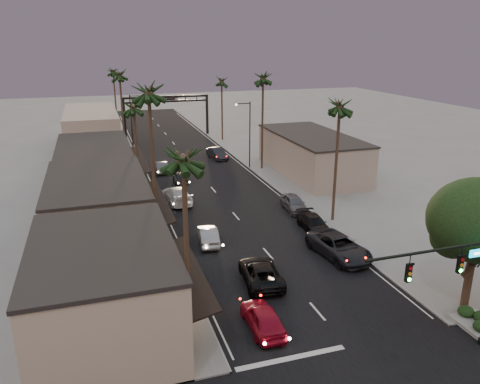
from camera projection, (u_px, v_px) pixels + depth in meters
ground at (207, 183)px, 57.53m from camera, size 200.00×200.00×0.00m
road at (198, 172)px, 62.06m from camera, size 14.00×120.00×0.02m
sidewalk_left at (121, 164)px, 65.66m from camera, size 5.00×92.00×0.12m
sidewalk_right at (249, 155)px, 71.11m from camera, size 5.00×92.00×0.12m
storefront_near at (105, 290)px, 27.58m from camera, size 8.00×12.00×5.50m
storefront_mid at (99, 211)px, 40.26m from camera, size 8.00×14.00×5.50m
storefront_far at (95, 167)px, 54.83m from camera, size 8.00×16.00×5.00m
storefront_dist at (92, 129)px, 75.51m from camera, size 8.00×20.00×6.00m
building_right at (312, 155)px, 60.77m from camera, size 8.00×18.00×5.00m
traffic_signal at (469, 270)px, 24.97m from camera, size 8.51×0.22×7.80m
corner_tree at (480, 224)px, 28.90m from camera, size 6.20×6.20×8.80m
planter at (477, 327)px, 28.75m from camera, size 2.20×2.60×0.24m
arch at (166, 106)px, 82.98m from camera, size 15.20×0.40×7.27m
streetlight_right at (248, 130)px, 62.38m from camera, size 2.13×0.30×9.00m
streetlight_left at (133, 119)px, 70.19m from camera, size 2.13×0.30×9.00m
palm_la at (183, 152)px, 23.42m from camera, size 3.20×3.20×13.20m
palm_lb at (148, 88)px, 34.59m from camera, size 3.20×3.20×15.20m
palm_lc at (133, 104)px, 48.18m from camera, size 3.20×3.20×12.20m
palm_ld at (119, 72)px, 64.78m from camera, size 3.20×3.20×14.20m
palm_ra at (340, 102)px, 41.94m from camera, size 3.20×3.20×13.20m
palm_rb at (263, 75)px, 59.75m from camera, size 3.20×3.20×14.20m
palm_rc at (222, 79)px, 78.47m from camera, size 3.20×3.20×12.20m
palm_far at (113, 70)px, 86.00m from camera, size 3.20×3.20×13.20m
oncoming_red at (263, 318)px, 28.31m from camera, size 1.90×4.58×1.55m
oncoming_pickup at (261, 272)px, 33.83m from camera, size 3.23×5.86×1.55m
oncoming_silver at (208, 235)px, 40.28m from camera, size 2.10×4.56×1.45m
oncoming_white at (177, 195)px, 50.33m from camera, size 2.85×6.07×1.71m
oncoming_dgrey at (181, 177)px, 57.27m from camera, size 1.94×4.26×1.42m
oncoming_grey_far at (161, 167)px, 61.79m from camera, size 1.62×4.49×1.47m
curbside_near at (339, 247)px, 37.75m from camera, size 3.72×6.67×1.76m
curbside_black at (314, 224)px, 42.92m from camera, size 2.26×4.99×1.42m
curbside_grey at (294, 203)px, 48.01m from camera, size 2.18×4.79×1.59m
curbside_far at (217, 153)px, 68.76m from camera, size 2.33×5.09×1.62m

